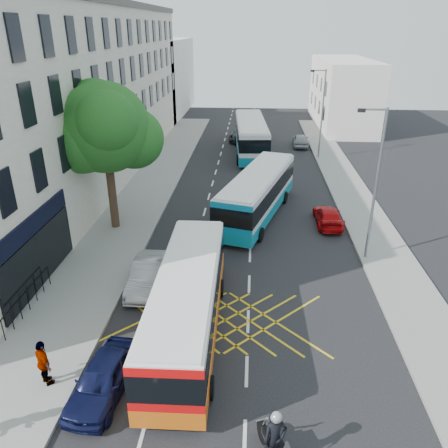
% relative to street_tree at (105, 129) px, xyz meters
% --- Properties ---
extents(ground, '(120.00, 120.00, 0.00)m').
position_rel_street_tree_xyz_m(ground, '(8.51, -14.97, -6.29)').
color(ground, black).
rests_on(ground, ground).
extents(pavement_left, '(5.00, 70.00, 0.15)m').
position_rel_street_tree_xyz_m(pavement_left, '(0.01, 0.03, -6.22)').
color(pavement_left, gray).
rests_on(pavement_left, ground).
extents(pavement_right, '(3.00, 70.00, 0.15)m').
position_rel_street_tree_xyz_m(pavement_right, '(16.01, 0.03, -6.22)').
color(pavement_right, gray).
rests_on(pavement_right, ground).
extents(terrace_main, '(8.30, 45.00, 13.50)m').
position_rel_street_tree_xyz_m(terrace_main, '(-5.49, 9.52, 0.46)').
color(terrace_main, beige).
rests_on(terrace_main, ground).
extents(terrace_far, '(8.00, 20.00, 10.00)m').
position_rel_street_tree_xyz_m(terrace_far, '(-5.49, 40.03, -1.29)').
color(terrace_far, silver).
rests_on(terrace_far, ground).
extents(building_right, '(6.00, 18.00, 8.00)m').
position_rel_street_tree_xyz_m(building_right, '(19.51, 33.03, -2.29)').
color(building_right, silver).
rests_on(building_right, ground).
extents(street_tree, '(6.30, 5.70, 8.80)m').
position_rel_street_tree_xyz_m(street_tree, '(0.00, 0.00, 0.00)').
color(street_tree, '#382619').
rests_on(street_tree, pavement_left).
extents(lamp_near, '(1.45, 0.15, 8.00)m').
position_rel_street_tree_xyz_m(lamp_near, '(14.71, -2.97, -1.68)').
color(lamp_near, slate).
rests_on(lamp_near, pavement_right).
extents(lamp_far, '(1.45, 0.15, 8.00)m').
position_rel_street_tree_xyz_m(lamp_far, '(14.71, 17.03, -1.68)').
color(lamp_far, slate).
rests_on(lamp_far, pavement_right).
extents(railings, '(0.08, 5.60, 1.14)m').
position_rel_street_tree_xyz_m(railings, '(-1.19, -9.67, -5.57)').
color(railings, black).
rests_on(railings, pavement_left).
extents(bus_near, '(2.68, 10.27, 2.88)m').
position_rel_street_tree_xyz_m(bus_near, '(6.06, -9.91, -4.78)').
color(bus_near, silver).
rests_on(bus_near, ground).
extents(bus_mid, '(5.38, 11.01, 3.02)m').
position_rel_street_tree_xyz_m(bus_mid, '(8.89, 2.57, -4.70)').
color(bus_mid, silver).
rests_on(bus_mid, ground).
extents(bus_far, '(3.59, 12.06, 3.35)m').
position_rel_street_tree_xyz_m(bus_far, '(8.26, 18.30, -4.53)').
color(bus_far, silver).
rests_on(bus_far, ground).
extents(motorbike, '(0.99, 2.27, 2.10)m').
position_rel_street_tree_xyz_m(motorbike, '(9.35, -15.71, -5.30)').
color(motorbike, black).
rests_on(motorbike, ground).
extents(parked_car_blue, '(1.99, 4.01, 1.31)m').
position_rel_street_tree_xyz_m(parked_car_blue, '(3.61, -13.34, -5.63)').
color(parked_car_blue, '#0D1237').
rests_on(parked_car_blue, ground).
extents(parked_car_silver, '(1.46, 4.14, 1.36)m').
position_rel_street_tree_xyz_m(parked_car_silver, '(3.61, -6.53, -5.61)').
color(parked_car_silver, '#A0A2A8').
rests_on(parked_car_silver, ground).
extents(red_hatchback, '(1.60, 3.90, 1.13)m').
position_rel_street_tree_xyz_m(red_hatchback, '(13.42, 1.52, -5.73)').
color(red_hatchback, '#B60709').
rests_on(red_hatchback, ground).
extents(distant_car_grey, '(2.82, 5.13, 1.36)m').
position_rel_street_tree_xyz_m(distant_car_grey, '(7.18, 23.85, -5.61)').
color(distant_car_grey, '#383A3F').
rests_on(distant_car_grey, ground).
extents(distant_car_silver, '(1.76, 4.01, 1.34)m').
position_rel_street_tree_xyz_m(distant_car_silver, '(13.50, 21.53, -5.62)').
color(distant_car_silver, '#979A9E').
rests_on(distant_car_silver, ground).
extents(pedestrian_far, '(1.08, 1.02, 1.80)m').
position_rel_street_tree_xyz_m(pedestrian_far, '(1.51, -13.19, -5.24)').
color(pedestrian_far, gray).
rests_on(pedestrian_far, pavement_left).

